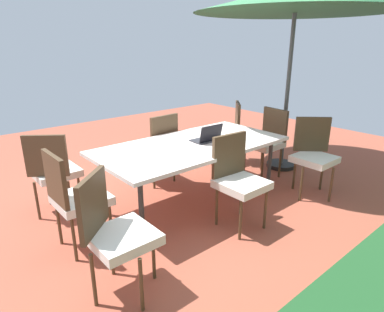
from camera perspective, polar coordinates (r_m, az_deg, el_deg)
The scene contains 13 objects.
ground_plane at distance 4.15m, azimuth 0.00°, elevation -8.07°, with size 10.00×10.00×0.02m, color #9E4C38.
dining_table at distance 3.87m, azimuth 0.00°, elevation 1.49°, with size 2.24×1.12×0.76m.
patio_umbrella at distance 5.16m, azimuth 17.43°, elevation 24.17°, with size 2.80×2.80×2.60m.
chair_south at distance 4.54m, azimuth -5.86°, elevation 1.93°, with size 0.46×0.47×0.98m.
chair_southeast at distance 3.96m, azimuth -22.72°, elevation -2.07°, with size 0.58×0.58×0.98m.
chair_west at distance 4.89m, azimuth 12.72°, elevation 2.83°, with size 0.48×0.47×0.98m.
chair_north at distance 3.48m, azimuth 7.91°, elevation -3.58°, with size 0.46×0.47×0.98m.
chair_northeast at distance 2.60m, azimuth -13.20°, elevation -12.21°, with size 0.59×0.59×0.98m.
chair_northwest at distance 4.46m, azimuth 20.16°, elevation 0.51°, with size 0.59×0.59×0.98m.
chair_east at distance 3.23m, azimuth -19.54°, elevation -6.37°, with size 0.46×0.46×0.98m.
chair_southwest at distance 5.37m, azimuth 6.18°, elevation 4.62°, with size 0.59×0.59×0.98m.
laptop at distance 3.93m, azimuth 2.63°, elevation 3.16°, with size 0.33×0.26×0.21m.
cup at distance 4.09m, azimuth 8.40°, elevation 3.54°, with size 0.06×0.06×0.09m, color white.
Camera 1 is at (2.40, 2.81, 1.88)m, focal length 31.04 mm.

